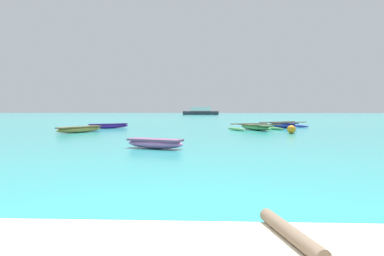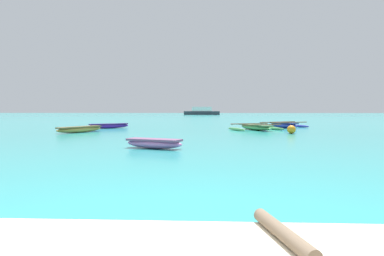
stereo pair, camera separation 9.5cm
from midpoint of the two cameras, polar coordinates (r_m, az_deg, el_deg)
name	(u,v)px [view 1 (the left image)]	position (r m, az deg, el deg)	size (l,w,h in m)	color
moored_boat_0	(155,143)	(13.21, -6.37, -2.51)	(2.43, 1.44, 0.37)	#CE75B8
moored_boat_1	(283,125)	(28.05, 14.87, 0.48)	(4.43, 3.83, 0.49)	#363FB1
moored_boat_2	(79,129)	(23.10, -18.36, -0.18)	(2.23, 3.35, 0.39)	#AD8A40
moored_boat_3	(255,127)	(24.89, 10.40, 0.15)	(3.99, 3.95, 0.45)	#5EAB5F
moored_boat_4	(108,126)	(27.35, -13.86, 0.38)	(2.96, 2.34, 0.37)	#4D2096
mooring_buoy_0	(291,129)	(21.80, 16.11, -0.23)	(0.52, 0.52, 0.52)	orange
driftwood_0	(290,233)	(3.95, 15.34, -16.49)	(0.45, 1.29, 0.16)	#75604C
distant_ferry	(201,112)	(87.15, 1.43, 2.76)	(9.05, 1.99, 1.99)	#2D333D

